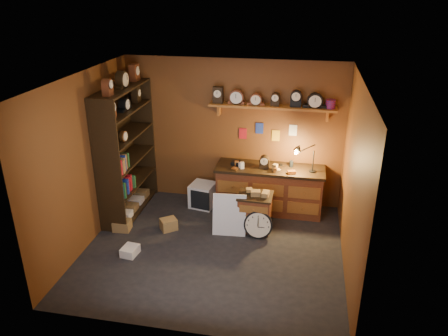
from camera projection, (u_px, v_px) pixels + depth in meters
floor at (213, 249)px, 6.92m from camera, size 4.00×4.00×0.00m
room_shell at (217, 145)px, 6.33m from camera, size 4.02×3.62×2.71m
shelving_unit at (124, 147)px, 7.62m from camera, size 0.47×1.60×2.58m
workbench at (269, 187)px, 7.94m from camera, size 1.94×0.66×1.36m
low_cabinet at (255, 210)px, 7.35m from camera, size 0.58×0.49×0.74m
big_round_clock at (258, 225)px, 7.16m from camera, size 0.47×0.16×0.48m
white_panel at (229, 234)px, 7.35m from camera, size 0.56×0.19×0.73m
mini_fridge at (203, 195)px, 8.17m from camera, size 0.50×0.52×0.45m
floor_box_a at (122, 225)px, 7.43m from camera, size 0.30×0.26×0.17m
floor_box_b at (130, 251)px, 6.76m from camera, size 0.25×0.29×0.13m
floor_box_c at (169, 224)px, 7.44m from camera, size 0.34×0.33×0.20m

